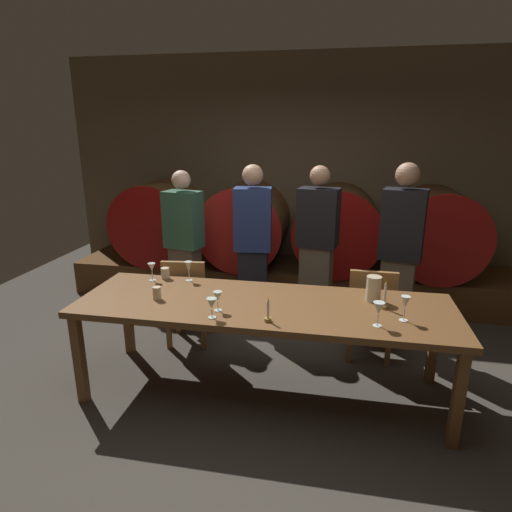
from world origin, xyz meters
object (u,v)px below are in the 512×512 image
Objects in this scene: wine_glass_left at (189,267)px; wine_glass_center_left at (212,304)px; wine_barrel_center_left at (246,224)px; wine_glass_far_right at (405,303)px; pitcher at (374,289)px; wine_glass_far_left at (152,268)px; guest_far_left at (184,245)px; guest_center_left at (253,244)px; guest_far_right at (400,254)px; guest_center_right at (317,252)px; candle_right at (384,301)px; chair_left at (187,297)px; chair_right at (371,309)px; candle_left at (268,315)px; wine_glass_center_right at (218,297)px; wine_barrel_center_right at (337,228)px; wine_barrel_far_right at (435,232)px; wine_glass_right at (379,309)px; dining_table at (263,310)px; cup_left at (165,273)px; wine_barrel_far_left at (162,221)px; cup_right at (157,293)px.

wine_glass_left is 0.81m from wine_glass_center_left.
wine_barrel_center_left is 5.58× the size of wine_glass_far_right.
wine_glass_far_left is at bearing 176.64° from pitcher.
guest_far_left is 0.75m from guest_center_left.
guest_far_right is 10.11× the size of wine_glass_left.
candle_right is (0.55, -1.06, -0.04)m from guest_center_right.
chair_left is 6.07× the size of wine_glass_center_left.
guest_far_right is at bearing 71.24° from pitcher.
guest_center_right is (0.68, -0.18, 0.00)m from guest_center_left.
wine_barrel_center_left is 1.14× the size of chair_right.
wine_glass_center_left is (-0.39, -0.02, 0.06)m from candle_left.
wine_barrel_center_left is at bearing 96.93° from wine_glass_center_right.
pitcher is at bearing 130.42° from guest_center_left.
wine_glass_left is (-1.24, -1.75, -0.00)m from wine_barrel_center_right.
pitcher is at bearing -112.94° from wine_barrel_far_right.
guest_center_left is 9.87× the size of wine_glass_right.
wine_barrel_center_left is at bearing -43.85° from chair_right.
guest_far_right reaches higher than wine_glass_center_right.
wine_barrel_far_right is 3.02m from wine_glass_center_right.
guest_center_right is 1.59m from wine_glass_far_left.
candle_right reaches higher than wine_glass_far_left.
wine_glass_center_right is (0.42, -0.57, -0.02)m from wine_glass_left.
wine_barrel_far_right is at bearing 57.60° from candle_left.
wine_barrel_center_right is at bearing 180.00° from wine_barrel_far_right.
cup_left reaches higher than dining_table.
guest_center_right is at bearing -164.36° from chair_left.
guest_far_right reaches higher than wine_barrel_far_left.
guest_center_left is 11.50× the size of wine_glass_center_right.
dining_table is 0.88m from wine_glass_right.
wine_barrel_center_right and wine_barrel_far_right have the same top height.
chair_right is at bearing 85.76° from pitcher.
guest_far_left reaches higher than pitcher.
guest_far_right is at bearing 42.04° from wine_glass_center_right.
cup_right is (-1.35, -2.20, -0.08)m from wine_barrel_center_right.
wine_glass_far_left is (-1.85, 0.11, 0.02)m from pitcher.
guest_center_right is at bearing 30.51° from wine_glass_far_left.
wine_barrel_far_left is at bearing -6.03° from guest_far_right.
guest_far_left is at bearing -15.62° from chair_right.
wine_glass_far_right is (0.66, -1.24, 0.03)m from guest_center_right.
cup_right is at bearing 113.59° from guest_far_left.
wine_barrel_far_right is at bearing 70.21° from candle_right.
wine_barrel_center_left is 6.93× the size of wine_glass_center_left.
dining_table is at bearing -16.63° from wine_glass_far_left.
wine_barrel_center_right is at bearing 76.05° from dining_table.
pitcher is at bearing 159.04° from chair_left.
wine_barrel_far_left is 3.51m from wine_glass_far_right.
wine_glass_center_right is at bearing -129.73° from wine_barrel_far_right.
wine_glass_center_right is 1.30m from wine_glass_far_right.
chair_right is 1.85m from cup_left.
pitcher is (-0.81, -1.92, -0.03)m from wine_barrel_far_right.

